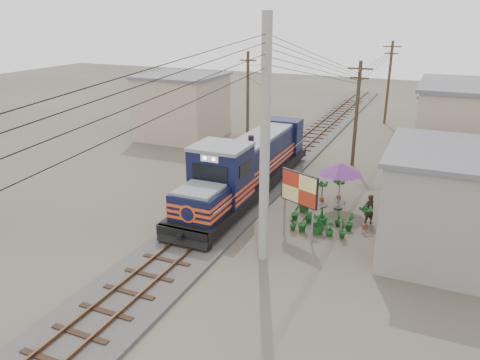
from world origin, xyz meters
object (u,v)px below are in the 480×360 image
at_px(locomotive, 247,168).
at_px(billboard, 299,190).
at_px(market_umbrella, 341,169).
at_px(vendor, 369,209).

relative_size(locomotive, billboard, 4.62).
relative_size(locomotive, market_umbrella, 5.70).
bearing_deg(billboard, market_umbrella, 100.26).
height_order(locomotive, market_umbrella, locomotive).
height_order(locomotive, vendor, locomotive).
xyz_separation_m(locomotive, billboard, (4.27, -4.09, 0.73)).
bearing_deg(billboard, locomotive, 160.38).
distance_m(market_umbrella, vendor, 2.63).
height_order(locomotive, billboard, locomotive).
bearing_deg(vendor, billboard, 2.00).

